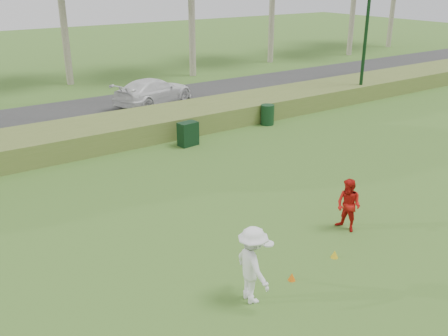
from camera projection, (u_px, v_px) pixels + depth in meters
ground at (315, 266)px, 12.28m from camera, size 120.00×120.00×0.00m
reed_strip at (119, 130)px, 21.33m from camera, size 80.00×3.00×0.90m
park_road at (80, 114)px, 25.33m from camera, size 80.00×6.00×0.06m
player_white at (253, 265)px, 10.70m from camera, size 0.94×1.23×1.78m
player_red at (349, 205)px, 13.74m from camera, size 0.66×0.80×1.51m
cone_orange at (292, 277)px, 11.69m from camera, size 0.18×0.18×0.19m
cone_yellow at (335, 254)px, 12.61m from camera, size 0.19×0.19×0.21m
utility_cabinet at (188, 134)px, 20.65m from camera, size 0.85×0.59×1.00m
trash_bin at (267, 115)px, 23.50m from camera, size 0.67×0.67×0.95m
car_right at (154, 91)px, 26.91m from camera, size 5.11×3.35×1.38m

